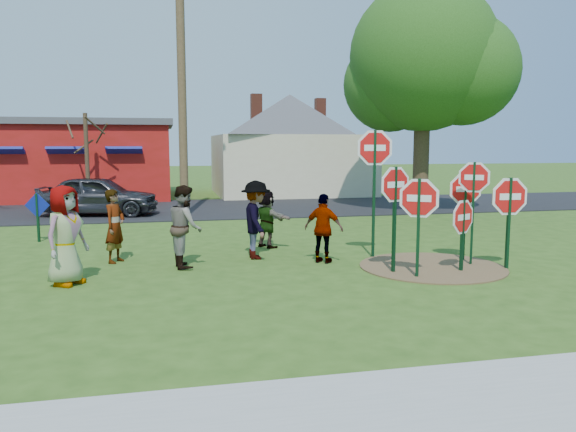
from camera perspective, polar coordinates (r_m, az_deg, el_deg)
name	(u,v)px	position (r m, az deg, el deg)	size (l,w,h in m)	color
ground	(225,267)	(12.58, -6.45, -5.21)	(120.00, 120.00, 0.00)	#2F4E16
sidewalk	(302,420)	(5.83, 1.48, -20.03)	(22.00, 1.80, 0.08)	#9E9E99
road	(196,209)	(23.91, -9.35, 0.73)	(120.00, 7.50, 0.04)	black
dirt_patch	(432,267)	(12.90, 14.43, -5.02)	(3.20, 3.20, 0.03)	brown
red_building	(78,159)	(30.52, -20.52, 5.43)	(9.40, 7.69, 3.90)	maroon
cream_house	(290,140)	(30.97, 0.17, 7.69)	(9.40, 9.40, 6.50)	beige
stop_sign_a	(419,206)	(11.62, 13.16, 0.98)	(0.94, 0.60, 2.18)	#0E341B
stop_sign_b	(375,161)	(13.46, 8.79, 5.59)	(1.13, 0.23, 3.21)	#0E341B
stop_sign_c	(474,189)	(13.14, 18.35, 2.60)	(0.77, 0.56, 2.45)	#0E341B
stop_sign_d	(465,195)	(13.66, 17.56, 2.03)	(1.03, 0.18, 2.20)	#0E341B
stop_sign_e	(463,221)	(12.47, 17.34, -0.52)	(0.90, 0.49, 1.69)	#0E341B
stop_sign_f	(509,202)	(13.01, 21.58, 1.33)	(1.12, 0.08, 2.16)	#0E341B
stop_sign_g	(395,195)	(11.93, 10.81, 2.10)	(0.98, 0.33, 2.39)	#0E341B
blue_diamond_d	(37,212)	(17.09, -24.10, 0.42)	(0.69, 0.19, 1.39)	#0E341B
person_a	(65,235)	(11.64, -21.67, -1.84)	(0.95, 0.62, 1.94)	#4E569D
person_b	(115,226)	(13.49, -17.18, -0.98)	(0.62, 0.41, 1.70)	#257B5F
person_c	(185,226)	(12.62, -10.42, -1.03)	(0.89, 0.69, 1.83)	brown
person_d	(256,220)	(13.34, -3.27, -0.39)	(1.21, 0.69, 1.87)	#2E2D31
person_e	(324,229)	(12.86, 3.64, -1.28)	(0.94, 0.39, 1.60)	#492854
person_f	(267,219)	(14.80, -2.16, -0.30)	(1.41, 0.45, 1.52)	#1A492F
suv	(98,195)	(22.44, -18.73, 2.00)	(1.77, 4.41, 1.50)	#2C2C30
utility_pole	(182,72)	(21.64, -10.77, 14.20)	(2.42, 0.88, 10.19)	#4C3823
leafy_tree	(427,65)	(23.15, 13.97, 14.65)	(6.30, 5.74, 8.95)	#382819
bare_tree_east	(86,147)	(25.64, -19.80, 6.64)	(1.80, 1.80, 4.04)	#382819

